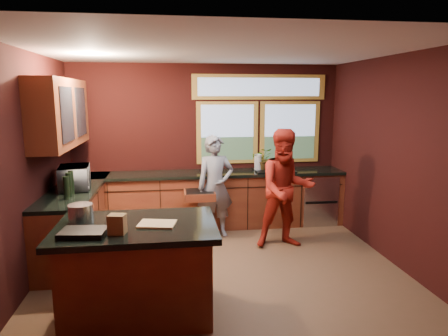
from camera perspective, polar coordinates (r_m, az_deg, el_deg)
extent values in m
plane|color=brown|center=(5.27, -0.20, -14.13)|extent=(4.50, 4.50, 0.00)
cube|color=black|center=(6.83, -2.44, 3.35)|extent=(4.50, 0.02, 2.70)
cube|color=black|center=(2.95, 4.99, -6.20)|extent=(4.50, 0.02, 2.70)
cube|color=black|center=(5.09, -26.20, -0.17)|extent=(0.02, 4.00, 2.70)
cube|color=black|center=(5.62, 23.16, 0.98)|extent=(0.02, 4.00, 2.70)
cube|color=silver|center=(4.82, -0.22, 16.48)|extent=(4.50, 4.00, 0.02)
cube|color=#7C8EAC|center=(6.84, 0.49, 5.05)|extent=(1.06, 0.02, 1.06)
cube|color=#7C8EAC|center=(7.08, 9.36, 5.10)|extent=(1.06, 0.02, 1.06)
cube|color=#AD8332|center=(6.91, 5.10, 11.46)|extent=(2.30, 0.02, 0.42)
cube|color=maroon|center=(5.79, -22.37, 7.26)|extent=(0.36, 1.80, 0.90)
cube|color=maroon|center=(6.72, -2.14, -4.69)|extent=(4.50, 0.60, 0.88)
cube|color=black|center=(6.60, -2.16, -0.82)|extent=(4.50, 0.64, 0.05)
cube|color=#B7B7BC|center=(7.12, 12.90, -4.21)|extent=(0.60, 0.58, 0.85)
cube|color=black|center=(6.77, 7.18, -0.61)|extent=(0.66, 0.46, 0.05)
cube|color=maroon|center=(6.01, -20.25, -7.16)|extent=(0.60, 2.30, 0.88)
cube|color=black|center=(5.89, -20.44, -2.85)|extent=(0.64, 2.30, 0.05)
cube|color=maroon|center=(4.21, -12.11, -14.39)|extent=(1.40, 0.90, 0.88)
cube|color=black|center=(4.04, -12.37, -8.26)|extent=(1.55, 1.05, 0.06)
imported|color=slate|center=(6.17, -1.24, -2.68)|extent=(0.63, 0.47, 1.59)
imported|color=maroon|center=(5.79, 8.84, -2.97)|extent=(0.84, 0.65, 1.72)
imported|color=#999999|center=(5.76, -20.56, -1.28)|extent=(0.47, 0.62, 0.32)
imported|color=#999999|center=(6.77, 5.39, 1.27)|extent=(0.34, 0.30, 0.38)
cylinder|color=silver|center=(6.71, 4.86, 0.77)|extent=(0.12, 0.12, 0.28)
cube|color=tan|center=(3.96, -9.54, -7.89)|extent=(0.39, 0.32, 0.02)
cylinder|color=#BBBBC0|center=(4.22, -19.78, -6.09)|extent=(0.24, 0.24, 0.18)
cube|color=brown|center=(3.78, -15.02, -7.76)|extent=(0.17, 0.15, 0.18)
cube|color=black|center=(3.85, -19.46, -8.69)|extent=(0.43, 0.32, 0.05)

